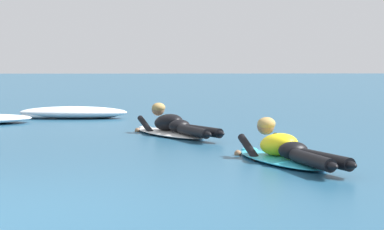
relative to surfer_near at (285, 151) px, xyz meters
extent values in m
plane|color=navy|center=(-2.62, 7.11, -0.14)|extent=(120.00, 120.00, 0.00)
ellipsoid|color=#2DB2D1|center=(-0.03, 0.11, -0.10)|extent=(1.11, 2.00, 0.07)
ellipsoid|color=#2DB2D1|center=(-0.30, 0.98, -0.09)|extent=(0.26, 0.25, 0.06)
ellipsoid|color=yellow|center=(-0.05, 0.16, 0.06)|extent=(0.56, 0.71, 0.34)
ellipsoid|color=black|center=(0.06, -0.19, 0.03)|extent=(0.41, 0.37, 0.20)
cylinder|color=black|center=(0.15, -0.78, 0.00)|extent=(0.34, 0.89, 0.14)
ellipsoid|color=black|center=(0.26, -1.21, 0.00)|extent=(0.16, 0.24, 0.08)
cylinder|color=black|center=(0.31, -0.74, 0.00)|extent=(0.44, 0.87, 0.14)
ellipsoid|color=black|center=(0.46, -1.15, 0.00)|extent=(0.16, 0.24, 0.08)
cylinder|color=black|center=(-0.36, 0.42, -0.02)|extent=(0.24, 0.55, 0.32)
sphere|color=#8C6647|center=(-0.46, 0.77, -0.12)|extent=(0.09, 0.09, 0.09)
cylinder|color=black|center=(0.07, 0.53, -0.02)|extent=(0.24, 0.55, 0.32)
sphere|color=#8C6647|center=(-0.03, 0.86, -0.12)|extent=(0.09, 0.09, 0.09)
sphere|color=#8C6647|center=(-0.15, 0.51, 0.24)|extent=(0.21, 0.21, 0.21)
ellipsoid|color=#AD894C|center=(-0.15, 0.49, 0.27)|extent=(0.27, 0.25, 0.16)
ellipsoid|color=white|center=(-1.29, 3.35, -0.10)|extent=(1.42, 2.09, 0.07)
ellipsoid|color=white|center=(-1.70, 4.22, -0.09)|extent=(0.28, 0.27, 0.06)
ellipsoid|color=black|center=(-1.31, 3.40, 0.06)|extent=(0.65, 0.77, 0.35)
ellipsoid|color=black|center=(-1.14, 3.05, 0.03)|extent=(0.43, 0.40, 0.20)
cylinder|color=black|center=(-0.95, 2.47, 0.00)|extent=(0.47, 0.89, 0.14)
ellipsoid|color=black|center=(-0.78, 2.05, 0.00)|extent=(0.19, 0.24, 0.08)
cylinder|color=black|center=(-0.81, 2.54, 0.00)|extent=(0.56, 0.86, 0.14)
ellipsoid|color=black|center=(-0.59, 2.14, 0.00)|extent=(0.19, 0.24, 0.08)
cylinder|color=black|center=(-1.67, 3.63, -0.02)|extent=(0.32, 0.53, 0.32)
sphere|color=#8C6647|center=(-1.82, 3.96, -0.12)|extent=(0.09, 0.09, 0.09)
cylinder|color=black|center=(-1.26, 3.80, -0.02)|extent=(0.32, 0.53, 0.32)
sphere|color=#8C6647|center=(-1.41, 4.11, -0.12)|extent=(0.09, 0.09, 0.09)
sphere|color=#8C6647|center=(-1.48, 3.75, 0.24)|extent=(0.21, 0.21, 0.21)
ellipsoid|color=#AD894C|center=(-1.47, 3.73, 0.27)|extent=(0.29, 0.28, 0.16)
ellipsoid|color=white|center=(-3.24, 6.94, -0.02)|extent=(2.23, 0.91, 0.25)
ellipsoid|color=white|center=(-2.69, 7.03, -0.05)|extent=(0.88, 0.66, 0.17)
ellipsoid|color=white|center=(-3.90, 6.89, -0.07)|extent=(0.79, 0.41, 0.14)
camera|label=1|loc=(-1.34, -8.42, 1.01)|focal=70.36mm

